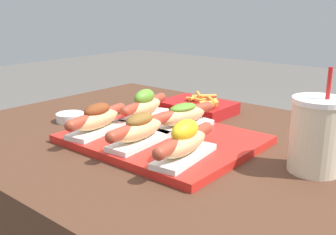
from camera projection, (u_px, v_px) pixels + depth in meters
The scene contains 9 objects.
serving_tray at pixel (163, 139), 0.93m from camera, with size 0.42×0.34×0.02m.
hot_dog_0 at pixel (98, 119), 0.94m from camera, with size 0.09×0.21×0.07m.
hot_dog_1 at pixel (140, 129), 0.87m from camera, with size 0.07×0.21×0.07m.
hot_dog_2 at pixel (185, 142), 0.78m from camera, with size 0.08×0.21×0.08m.
hot_dog_3 at pixel (145, 106), 1.06m from camera, with size 0.09×0.21×0.08m.
hot_dog_4 at pixel (183, 116), 0.97m from camera, with size 0.08×0.21×0.06m.
sauce_bowl at pixel (70, 117), 1.10m from camera, with size 0.08×0.08×0.02m.
drink_cup at pixel (316, 135), 0.76m from camera, with size 0.10×0.10×0.21m.
fries_basket at pixel (198, 107), 1.19m from camera, with size 0.21×0.15×0.06m.
Camera 1 is at (0.55, -0.72, 1.02)m, focal length 42.00 mm.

